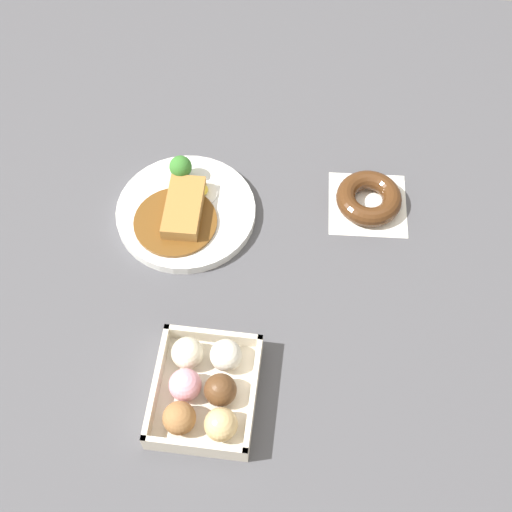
# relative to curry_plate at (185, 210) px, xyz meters

# --- Properties ---
(ground_plane) EXTENTS (1.60, 1.60, 0.00)m
(ground_plane) POSITION_rel_curry_plate_xyz_m (0.15, 0.11, -0.02)
(ground_plane) COLOR #4C4C51
(curry_plate) EXTENTS (0.24, 0.24, 0.07)m
(curry_plate) POSITION_rel_curry_plate_xyz_m (0.00, 0.00, 0.00)
(curry_plate) COLOR white
(curry_plate) RESTS_ON ground_plane
(donut_box) EXTENTS (0.18, 0.15, 0.06)m
(donut_box) POSITION_rel_curry_plate_xyz_m (0.32, 0.09, 0.01)
(donut_box) COLOR beige
(donut_box) RESTS_ON ground_plane
(chocolate_ring_donut) EXTENTS (0.14, 0.14, 0.04)m
(chocolate_ring_donut) POSITION_rel_curry_plate_xyz_m (-0.06, 0.31, 0.00)
(chocolate_ring_donut) COLOR white
(chocolate_ring_donut) RESTS_ON ground_plane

